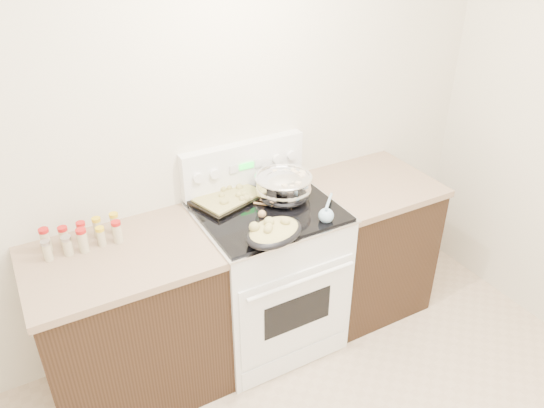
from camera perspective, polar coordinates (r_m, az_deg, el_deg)
room_shell at (r=1.38m, az=15.05°, el=-3.70°), size 4.10×3.60×2.75m
counter_left at (r=3.00m, az=-14.92°, el=-12.33°), size 0.93×0.67×0.92m
counter_right at (r=3.55m, az=9.93°, el=-4.17°), size 0.73×0.67×0.92m
kitchen_range at (r=3.19m, az=-0.48°, el=-7.48°), size 0.78×0.73×1.22m
mixing_bowl at (r=2.99m, az=1.25°, el=1.79°), size 0.37×0.37×0.19m
roasting_pan at (r=2.65m, az=0.18°, el=-2.98°), size 0.39×0.33×0.12m
baking_sheet at (r=3.01m, az=-4.59°, el=0.70°), size 0.45×0.37×0.06m
wooden_spoon at (r=2.89m, az=-0.81°, el=-0.69°), size 0.20×0.19×0.04m
blue_ladle at (r=2.83m, az=5.87°, el=-1.08°), size 0.21×0.23×0.10m
spice_jars at (r=2.80m, az=-19.77°, el=-3.28°), size 0.39×0.14×0.13m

